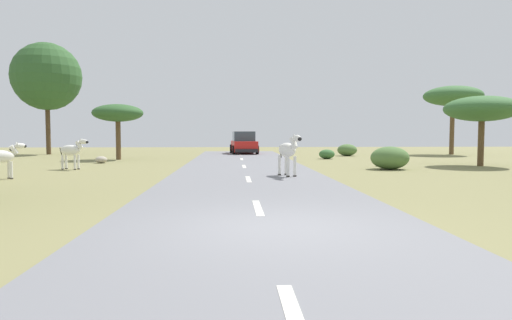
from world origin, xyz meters
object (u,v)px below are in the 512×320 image
(zebra_0, at_px, (288,150))
(bush_2, at_px, (347,150))
(car_0, at_px, (244,143))
(rock_0, at_px, (101,160))
(tree_7, at_px, (453,96))
(zebra_1, at_px, (3,157))
(zebra_2, at_px, (72,151))
(bush_3, at_px, (327,154))
(tree_1, at_px, (482,109))
(bush_0, at_px, (390,158))
(tree_5, at_px, (118,113))
(rock_1, at_px, (383,163))
(tree_4, at_px, (47,77))

(zebra_0, xyz_separation_m, bush_2, (6.27, 15.50, -0.59))
(car_0, xyz_separation_m, rock_0, (-8.19, -10.27, -0.66))
(zebra_0, bearing_deg, tree_7, -150.84)
(zebra_1, bearing_deg, zebra_2, 122.18)
(zebra_0, distance_m, tree_7, 22.96)
(zebra_0, bearing_deg, zebra_2, -43.33)
(zebra_2, height_order, bush_3, zebra_2)
(zebra_2, bearing_deg, tree_1, 111.51)
(tree_1, xyz_separation_m, bush_0, (-5.37, -1.84, -2.36))
(tree_7, bearing_deg, bush_3, -154.13)
(zebra_2, bearing_deg, tree_5, -163.42)
(bush_3, bearing_deg, zebra_1, -140.21)
(tree_1, distance_m, bush_3, 9.56)
(bush_0, bearing_deg, rock_1, 80.11)
(car_0, distance_m, tree_4, 16.13)
(tree_4, xyz_separation_m, tree_5, (7.21, -7.19, -3.13))
(car_0, distance_m, bush_0, 16.49)
(bush_0, distance_m, bush_3, 8.40)
(tree_1, height_order, bush_3, tree_1)
(tree_7, distance_m, bush_3, 12.84)
(zebra_1, xyz_separation_m, tree_1, (20.94, 5.52, 2.07))
(tree_7, height_order, rock_0, tree_7)
(rock_0, bearing_deg, tree_5, 87.81)
(tree_5, relative_size, tree_7, 0.66)
(zebra_1, height_order, car_0, car_0)
(tree_5, height_order, bush_2, tree_5)
(tree_1, xyz_separation_m, bush_2, (-4.26, 10.15, -2.46))
(car_0, bearing_deg, rock_0, 47.44)
(tree_5, bearing_deg, tree_1, -17.86)
(car_0, relative_size, bush_3, 4.38)
(tree_4, relative_size, tree_7, 1.63)
(tree_1, relative_size, tree_4, 0.43)
(zebra_0, xyz_separation_m, zebra_2, (-9.48, 4.13, -0.15))
(zebra_1, bearing_deg, rock_1, 63.49)
(zebra_2, distance_m, bush_0, 14.66)
(zebra_1, bearing_deg, car_0, 108.43)
(bush_3, bearing_deg, rock_0, -165.83)
(tree_1, bearing_deg, bush_3, 135.32)
(car_0, distance_m, rock_0, 13.15)
(zebra_0, distance_m, rock_0, 12.67)
(zebra_0, height_order, bush_3, zebra_0)
(rock_1, bearing_deg, tree_7, 51.35)
(zebra_1, relative_size, car_0, 0.31)
(bush_3, relative_size, rock_1, 1.51)
(zebra_2, distance_m, tree_4, 17.17)
(zebra_2, xyz_separation_m, bush_2, (15.75, 11.37, -0.44))
(car_0, xyz_separation_m, tree_4, (-15.27, 0.23, 5.18))
(zebra_2, bearing_deg, bush_0, 105.59)
(rock_1, bearing_deg, bush_0, -99.89)
(zebra_1, bearing_deg, bush_2, 87.60)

